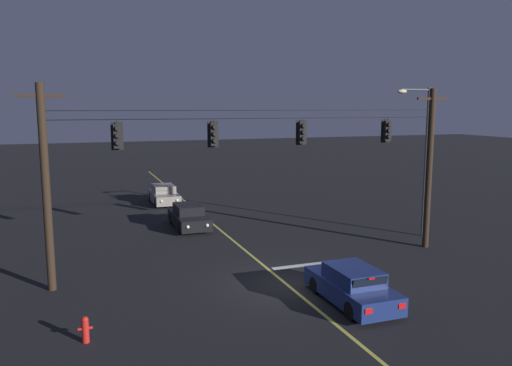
# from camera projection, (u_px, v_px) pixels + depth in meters

# --- Properties ---
(ground_plane) EXTENTS (180.00, 180.00, 0.00)m
(ground_plane) POSITION_uv_depth(u_px,v_px,m) (286.00, 283.00, 20.60)
(ground_plane) COLOR black
(lane_centre_stripe) EXTENTS (0.14, 60.00, 0.01)m
(lane_centre_stripe) POSITION_uv_depth(u_px,v_px,m) (226.00, 234.00, 28.52)
(lane_centre_stripe) COLOR #D1C64C
(lane_centre_stripe) RESTS_ON ground
(stop_bar_paint) EXTENTS (3.40, 0.36, 0.01)m
(stop_bar_paint) POSITION_uv_depth(u_px,v_px,m) (307.00, 265.00, 23.04)
(stop_bar_paint) COLOR silver
(stop_bar_paint) RESTS_ON ground
(signal_span_assembly) EXTENTS (19.75, 0.32, 8.08)m
(signal_span_assembly) POSITION_uv_depth(u_px,v_px,m) (264.00, 175.00, 22.32)
(signal_span_assembly) COLOR #2D2116
(signal_span_assembly) RESTS_ON ground
(traffic_light_leftmost) EXTENTS (0.48, 0.41, 1.22)m
(traffic_light_leftmost) POSITION_uv_depth(u_px,v_px,m) (117.00, 136.00, 19.90)
(traffic_light_leftmost) COLOR black
(traffic_light_left_inner) EXTENTS (0.48, 0.41, 1.22)m
(traffic_light_left_inner) POSITION_uv_depth(u_px,v_px,m) (214.00, 134.00, 21.25)
(traffic_light_left_inner) COLOR black
(traffic_light_centre) EXTENTS (0.48, 0.41, 1.22)m
(traffic_light_centre) POSITION_uv_depth(u_px,v_px,m) (302.00, 133.00, 22.66)
(traffic_light_centre) COLOR black
(traffic_light_right_inner) EXTENTS (0.48, 0.41, 1.22)m
(traffic_light_right_inner) POSITION_uv_depth(u_px,v_px,m) (387.00, 131.00, 24.20)
(traffic_light_right_inner) COLOR black
(car_waiting_near_lane) EXTENTS (1.80, 4.33, 1.39)m
(car_waiting_near_lane) POSITION_uv_depth(u_px,v_px,m) (352.00, 286.00, 18.47)
(car_waiting_near_lane) COLOR navy
(car_waiting_near_lane) RESTS_ON ground
(car_oncoming_lead) EXTENTS (1.80, 4.42, 1.39)m
(car_oncoming_lead) POSITION_uv_depth(u_px,v_px,m) (189.00, 217.00, 30.12)
(car_oncoming_lead) COLOR black
(car_oncoming_lead) RESTS_ON ground
(car_oncoming_trailing) EXTENTS (1.80, 4.42, 1.39)m
(car_oncoming_trailing) POSITION_uv_depth(u_px,v_px,m) (164.00, 195.00, 37.69)
(car_oncoming_trailing) COLOR gray
(car_oncoming_trailing) RESTS_ON ground
(street_lamp_corner) EXTENTS (2.11, 0.30, 8.21)m
(street_lamp_corner) POSITION_uv_depth(u_px,v_px,m) (422.00, 149.00, 27.42)
(street_lamp_corner) COLOR #4C4F54
(street_lamp_corner) RESTS_ON ground
(fire_hydrant) EXTENTS (0.44, 0.22, 0.84)m
(fire_hydrant) POSITION_uv_depth(u_px,v_px,m) (85.00, 329.00, 15.38)
(fire_hydrant) COLOR red
(fire_hydrant) RESTS_ON ground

